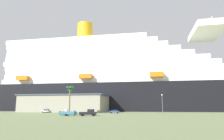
# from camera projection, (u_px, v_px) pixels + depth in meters

# --- Properties ---
(ground_plane) EXTENTS (600.00, 600.00, 0.00)m
(ground_plane) POSITION_uv_depth(u_px,v_px,m) (117.00, 112.00, 109.42)
(ground_plane) COLOR #66754C
(cruise_ship) EXTENTS (221.58, 34.37, 67.01)m
(cruise_ship) POSITION_uv_depth(u_px,v_px,m) (117.00, 82.00, 140.43)
(cruise_ship) COLOR black
(cruise_ship) RESTS_ON ground_plane
(terminal_building) EXTENTS (48.35, 25.17, 9.56)m
(terminal_building) POSITION_uv_depth(u_px,v_px,m) (66.00, 103.00, 117.51)
(terminal_building) COLOR gray
(terminal_building) RESTS_ON ground_plane
(pickup_truck) EXTENTS (5.73, 2.61, 2.20)m
(pickup_truck) POSITION_uv_depth(u_px,v_px,m) (89.00, 113.00, 68.97)
(pickup_truck) COLOR black
(pickup_truck) RESTS_ON ground_plane
(small_boat_on_trailer) EXTENTS (7.21, 2.41, 2.15)m
(small_boat_on_trailer) POSITION_uv_depth(u_px,v_px,m) (70.00, 113.00, 69.63)
(small_boat_on_trailer) COLOR #595960
(small_boat_on_trailer) RESTS_ON ground_plane
(palm_tree) EXTENTS (3.50, 3.72, 12.18)m
(palm_tree) POSITION_uv_depth(u_px,v_px,m) (70.00, 91.00, 92.04)
(palm_tree) COLOR brown
(palm_tree) RESTS_ON ground_plane
(street_lamp) EXTENTS (0.56, 0.56, 7.94)m
(street_lamp) POSITION_uv_depth(u_px,v_px,m) (162.00, 101.00, 81.68)
(street_lamp) COLOR slate
(street_lamp) RESTS_ON ground_plane
(parked_car_blue_suv) EXTENTS (4.79, 2.24, 1.58)m
(parked_car_blue_suv) POSITION_uv_depth(u_px,v_px,m) (114.00, 111.00, 95.69)
(parked_car_blue_suv) COLOR #264C99
(parked_car_blue_suv) RESTS_ON ground_plane
(parked_car_silver_sedan) EXTENTS (4.72, 2.81, 1.58)m
(parked_car_silver_sedan) POSITION_uv_depth(u_px,v_px,m) (46.00, 111.00, 105.94)
(parked_car_silver_sedan) COLOR silver
(parked_car_silver_sedan) RESTS_ON ground_plane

